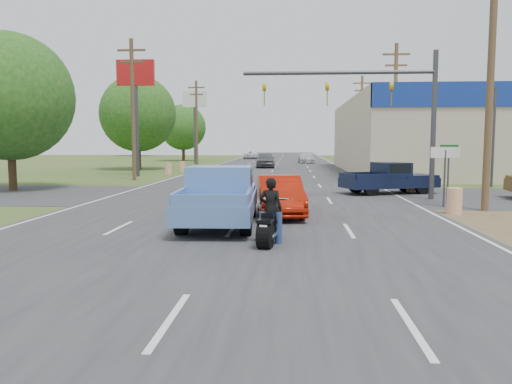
# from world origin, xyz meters

# --- Properties ---
(ground) EXTENTS (200.00, 200.00, 0.00)m
(ground) POSITION_xyz_m (0.00, 0.00, 0.00)
(ground) COLOR #354F1F
(ground) RESTS_ON ground
(main_road) EXTENTS (15.00, 180.00, 0.02)m
(main_road) POSITION_xyz_m (0.00, 40.00, 0.01)
(main_road) COLOR #2D2D30
(main_road) RESTS_ON ground
(cross_road) EXTENTS (120.00, 10.00, 0.02)m
(cross_road) POSITION_xyz_m (0.00, 18.00, 0.01)
(cross_road) COLOR #2D2D30
(cross_road) RESTS_ON ground
(utility_pole_1) EXTENTS (2.00, 0.28, 10.00)m
(utility_pole_1) POSITION_xyz_m (9.50, 13.00, 5.32)
(utility_pole_1) COLOR #4C3823
(utility_pole_1) RESTS_ON ground
(utility_pole_2) EXTENTS (2.00, 0.28, 10.00)m
(utility_pole_2) POSITION_xyz_m (9.50, 31.00, 5.32)
(utility_pole_2) COLOR #4C3823
(utility_pole_2) RESTS_ON ground
(utility_pole_3) EXTENTS (2.00, 0.28, 10.00)m
(utility_pole_3) POSITION_xyz_m (9.50, 49.00, 5.32)
(utility_pole_3) COLOR #4C3823
(utility_pole_3) RESTS_ON ground
(utility_pole_5) EXTENTS (2.00, 0.28, 10.00)m
(utility_pole_5) POSITION_xyz_m (-9.50, 28.00, 5.32)
(utility_pole_5) COLOR #4C3823
(utility_pole_5) RESTS_ON ground
(utility_pole_6) EXTENTS (2.00, 0.28, 10.00)m
(utility_pole_6) POSITION_xyz_m (-9.50, 52.00, 5.32)
(utility_pole_6) COLOR #4C3823
(utility_pole_6) RESTS_ON ground
(tree_0) EXTENTS (7.14, 7.14, 8.84)m
(tree_0) POSITION_xyz_m (-14.00, 20.00, 5.26)
(tree_0) COLOR #422D19
(tree_0) RESTS_ON ground
(tree_1) EXTENTS (7.56, 7.56, 9.36)m
(tree_1) POSITION_xyz_m (-13.50, 42.00, 5.57)
(tree_1) COLOR #422D19
(tree_1) RESTS_ON ground
(tree_2) EXTENTS (6.72, 6.72, 8.32)m
(tree_2) POSITION_xyz_m (-14.20, 66.00, 4.95)
(tree_2) COLOR #422D19
(tree_2) RESTS_ON ground
(tree_5) EXTENTS (7.98, 7.98, 9.88)m
(tree_5) POSITION_xyz_m (30.00, 95.00, 5.88)
(tree_5) COLOR #422D19
(tree_5) RESTS_ON ground
(tree_6) EXTENTS (8.82, 8.82, 10.92)m
(tree_6) POSITION_xyz_m (-30.00, 95.00, 6.51)
(tree_6) COLOR #422D19
(tree_6) RESTS_ON ground
(barrel_0) EXTENTS (0.56, 0.56, 1.00)m
(barrel_0) POSITION_xyz_m (8.00, 12.00, 0.50)
(barrel_0) COLOR orange
(barrel_0) RESTS_ON ground
(barrel_1) EXTENTS (0.56, 0.56, 1.00)m
(barrel_1) POSITION_xyz_m (8.40, 20.50, 0.50)
(barrel_1) COLOR orange
(barrel_1) RESTS_ON ground
(barrel_2) EXTENTS (0.56, 0.56, 1.00)m
(barrel_2) POSITION_xyz_m (-8.50, 34.00, 0.50)
(barrel_2) COLOR orange
(barrel_2) RESTS_ON ground
(barrel_3) EXTENTS (0.56, 0.56, 1.00)m
(barrel_3) POSITION_xyz_m (-8.20, 38.00, 0.50)
(barrel_3) COLOR orange
(barrel_3) RESTS_ON ground
(pole_sign_left_near) EXTENTS (3.00, 0.35, 9.20)m
(pole_sign_left_near) POSITION_xyz_m (-10.50, 32.00, 7.17)
(pole_sign_left_near) COLOR #3F3F44
(pole_sign_left_near) RESTS_ON ground
(pole_sign_left_far) EXTENTS (3.00, 0.35, 9.20)m
(pole_sign_left_far) POSITION_xyz_m (-10.50, 56.00, 7.17)
(pole_sign_left_far) COLOR #3F3F44
(pole_sign_left_far) RESTS_ON ground
(lane_sign) EXTENTS (1.20, 0.08, 2.52)m
(lane_sign) POSITION_xyz_m (8.20, 14.00, 1.90)
(lane_sign) COLOR #3F3F44
(lane_sign) RESTS_ON ground
(street_name_sign) EXTENTS (0.80, 0.08, 2.61)m
(street_name_sign) POSITION_xyz_m (8.80, 15.50, 1.61)
(street_name_sign) COLOR #3F3F44
(street_name_sign) RESTS_ON ground
(signal_mast) EXTENTS (9.12, 0.40, 7.00)m
(signal_mast) POSITION_xyz_m (5.82, 17.00, 4.80)
(signal_mast) COLOR #3F3F44
(signal_mast) RESTS_ON ground
(red_convertible) EXTENTS (2.05, 4.59, 1.46)m
(red_convertible) POSITION_xyz_m (1.40, 11.17, 0.73)
(red_convertible) COLOR #A11807
(red_convertible) RESTS_ON ground
(motorcycle) EXTENTS (0.81, 2.28, 1.16)m
(motorcycle) POSITION_xyz_m (1.28, 5.86, 0.51)
(motorcycle) COLOR black
(motorcycle) RESTS_ON ground
(rider) EXTENTS (0.68, 0.50, 1.69)m
(rider) POSITION_xyz_m (1.29, 5.92, 0.85)
(rider) COLOR black
(rider) RESTS_ON ground
(blue_pickup) EXTENTS (2.47, 5.92, 1.94)m
(blue_pickup) POSITION_xyz_m (-0.51, 8.95, 0.98)
(blue_pickup) COLOR black
(blue_pickup) RESTS_ON ground
(navy_pickup) EXTENTS (5.38, 3.58, 1.67)m
(navy_pickup) POSITION_xyz_m (7.11, 19.60, 0.84)
(navy_pickup) COLOR black
(navy_pickup) RESTS_ON ground
(distant_car_grey) EXTENTS (2.29, 5.06, 1.69)m
(distant_car_grey) POSITION_xyz_m (-1.02, 46.87, 0.84)
(distant_car_grey) COLOR #55565A
(distant_car_grey) RESTS_ON ground
(distant_car_silver) EXTENTS (2.28, 5.03, 1.43)m
(distant_car_silver) POSITION_xyz_m (3.78, 59.59, 0.71)
(distant_car_silver) COLOR silver
(distant_car_silver) RESTS_ON ground
(distant_car_white) EXTENTS (2.79, 5.11, 1.36)m
(distant_car_white) POSITION_xyz_m (-5.09, 76.10, 0.68)
(distant_car_white) COLOR white
(distant_car_white) RESTS_ON ground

